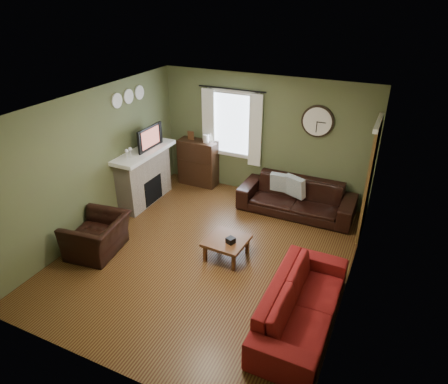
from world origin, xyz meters
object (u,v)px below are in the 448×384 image
at_px(sofa_brown, 296,197).
at_px(sofa_red, 302,303).
at_px(bookshelf, 198,163).
at_px(coffee_table, 227,248).
at_px(armchair, 97,236).

relative_size(sofa_brown, sofa_red, 1.05).
bearing_deg(bookshelf, coffee_table, -52.46).
relative_size(sofa_red, coffee_table, 3.30).
xyz_separation_m(armchair, coffee_table, (2.09, 0.79, -0.15)).
xyz_separation_m(bookshelf, coffee_table, (1.79, -2.33, -0.35)).
relative_size(sofa_brown, coffee_table, 3.45).
bearing_deg(armchair, coffee_table, 102.59).
height_order(armchair, coffee_table, armchair).
bearing_deg(coffee_table, armchair, -159.18).
bearing_deg(bookshelf, sofa_red, -44.21).
height_order(bookshelf, armchair, bookshelf).
bearing_deg(armchair, bookshelf, 166.39).
bearing_deg(coffee_table, bookshelf, 127.54).
height_order(sofa_brown, sofa_red, sofa_brown).
relative_size(bookshelf, sofa_brown, 0.46).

